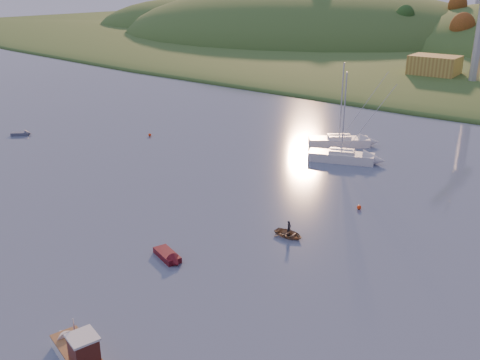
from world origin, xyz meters
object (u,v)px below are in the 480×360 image
Objects in this scene: grey_dinghy at (24,134)px; sailboat_far at (341,156)px; red_tender at (171,258)px; sailboat_near at (339,141)px; canoe at (289,234)px; fishing_boat at (75,348)px.

sailboat_far is at bearing -21.08° from grey_dinghy.
sailboat_far is 35.34m from red_tender.
sailboat_near is 51.48m from grey_dinghy.
grey_dinghy is (-49.08, 16.00, -0.03)m from red_tender.
grey_dinghy is (-55.01, 5.31, -0.07)m from canoe.
grey_dinghy is at bearing 173.23° from sailboat_near.
sailboat_near reaches higher than grey_dinghy.
red_tender reaches higher than grey_dinghy.
red_tender is (0.86, -35.33, -0.52)m from sailboat_far.
canoe is (6.80, -24.63, -0.48)m from sailboat_far.
grey_dinghy is at bearing 85.67° from canoe.
fishing_boat is at bearing 177.24° from canoe.
sailboat_near is 33.02m from canoe.
sailboat_near is 3.09× the size of red_tender.
grey_dinghy is (-48.22, -19.33, -0.55)m from sailboat_far.
red_tender is (4.63, -41.97, -0.53)m from sailboat_near.
red_tender is 1.30× the size of grey_dinghy.
red_tender is at bearing -56.63° from fishing_boat.
sailboat_near reaches higher than fishing_boat.
fishing_boat is 1.55× the size of red_tender.
red_tender is at bearing -60.98° from grey_dinghy.
sailboat_near is 4.02× the size of grey_dinghy.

